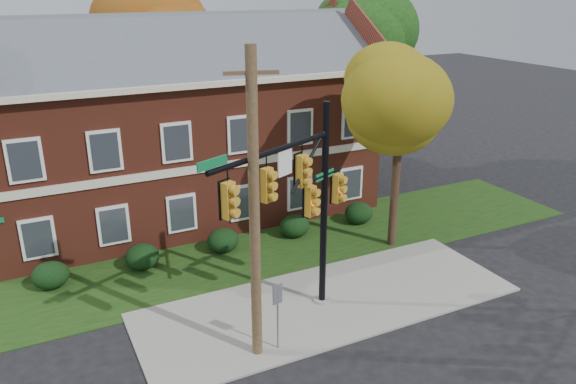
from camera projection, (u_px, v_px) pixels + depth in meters
name	position (u px, v px, depth m)	size (l,w,h in m)	color
ground	(343.00, 316.00, 19.76)	(120.00, 120.00, 0.00)	black
sidewalk	(329.00, 302.00, 20.59)	(14.00, 5.00, 0.08)	gray
grass_strip	(272.00, 248.00, 24.79)	(30.00, 6.00, 0.04)	#193811
apartment_building	(182.00, 116.00, 27.23)	(18.80, 8.80, 9.74)	maroon
hedge_far_left	(50.00, 275.00, 21.46)	(1.40, 1.26, 1.05)	black
hedge_left	(142.00, 257.00, 22.91)	(1.40, 1.26, 1.05)	black
hedge_center	(223.00, 240.00, 24.37)	(1.40, 1.26, 1.05)	black
hedge_right	(295.00, 226.00, 25.83)	(1.40, 1.26, 1.05)	black
hedge_far_right	(359.00, 213.00, 27.28)	(1.40, 1.26, 1.05)	black
tree_near_right	(408.00, 97.00, 22.86)	(4.50, 4.25, 8.58)	black
tree_right_rear	(369.00, 38.00, 31.57)	(6.30, 5.95, 10.62)	black
tree_far_rear	(162.00, 23.00, 33.03)	(6.84, 6.46, 11.52)	black
traffic_signal	(300.00, 195.00, 17.99)	(6.14, 2.97, 7.46)	gray
utility_pole	(254.00, 212.00, 16.07)	(1.46, 0.51, 9.55)	#4A3522
sign_post	(278.00, 306.00, 17.40)	(0.34, 0.10, 2.37)	slate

